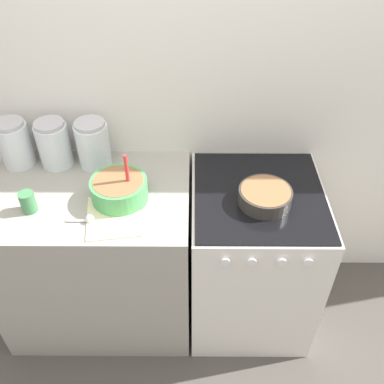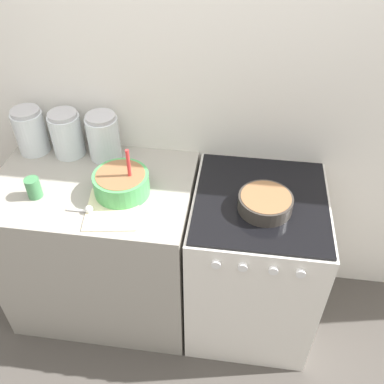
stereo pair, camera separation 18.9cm
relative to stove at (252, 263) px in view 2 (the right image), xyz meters
The scene contains 12 objects.
ground_plane 0.64m from the stove, 134.94° to the right, with size 12.00×12.00×0.00m, color #4C4742.
wall_back 0.90m from the stove, 132.80° to the left, with size 4.90×0.05×2.40m.
countertop_cabinet 0.80m from the stove, behind, with size 0.95×0.65×0.88m.
stove is the anchor object (origin of this frame).
mixing_bowl 0.81m from the stove, behind, with size 0.25×0.25×0.24m.
baking_pan 0.48m from the stove, 77.20° to the right, with size 0.24×0.24×0.07m.
storage_jar_left 1.31m from the stove, 169.03° to the left, with size 0.15×0.15×0.24m.
storage_jar_middle 1.14m from the stove, 166.97° to the left, with size 0.16×0.16×0.24m.
storage_jar_right 0.98m from the stove, 163.99° to the left, with size 0.16×0.16×0.24m.
tin_can 1.14m from the stove, behind, with size 0.07×0.07×0.10m.
recipe_page 0.80m from the stove, 166.64° to the right, with size 0.27×0.30×0.01m.
measuring_spoon 0.90m from the stove, 166.04° to the right, with size 0.12×0.04×0.04m.
Camera 2 is at (0.21, -1.14, 2.17)m, focal length 40.00 mm.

